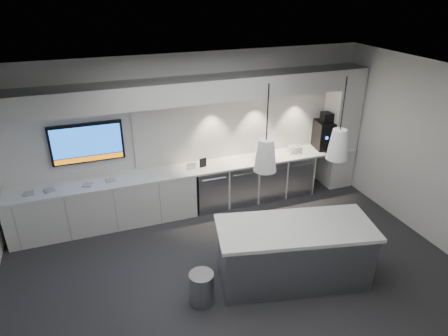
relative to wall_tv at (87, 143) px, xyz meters
name	(u,v)px	position (x,y,z in m)	size (l,w,h in m)	color
floor	(238,276)	(1.90, -2.45, -1.56)	(7.00, 7.00, 0.00)	#2B2B2E
ceiling	(241,84)	(1.90, -2.45, 1.44)	(7.00, 7.00, 0.00)	black
wall_back	(191,132)	(1.90, 0.05, -0.06)	(7.00, 7.00, 0.00)	white
wall_front	(349,323)	(1.90, -4.95, -0.06)	(7.00, 7.00, 0.00)	white
wall_right	(435,157)	(5.40, -2.45, -0.06)	(7.00, 7.00, 0.00)	white
back_counter	(197,168)	(1.90, -0.27, -0.68)	(6.80, 0.65, 0.04)	white
left_base_cabinets	(105,204)	(0.15, -0.27, -1.13)	(3.30, 0.63, 0.86)	silver
fridge_unit_a	(209,187)	(2.15, -0.27, -1.13)	(0.60, 0.61, 0.85)	#95979D
fridge_unit_b	(239,182)	(2.78, -0.27, -1.13)	(0.60, 0.61, 0.85)	#95979D
fridge_unit_c	(267,177)	(3.41, -0.27, -1.13)	(0.60, 0.61, 0.85)	#95979D
fridge_unit_d	(294,173)	(4.04, -0.27, -1.13)	(0.60, 0.61, 0.85)	#95979D
backsplash	(249,123)	(3.10, 0.03, -0.01)	(4.60, 0.03, 1.30)	silver
soffit	(194,90)	(1.90, -0.25, 0.84)	(6.90, 0.60, 0.40)	silver
column	(340,128)	(5.10, -0.25, -0.26)	(0.55, 0.55, 2.60)	silver
wall_tv	(87,143)	(0.00, 0.00, 0.00)	(1.25, 0.07, 0.72)	black
island	(294,253)	(2.65, -2.78, -1.08)	(2.42, 1.43, 0.96)	#95979D
bin	(202,288)	(1.22, -2.77, -1.31)	(0.35, 0.35, 0.49)	#95979D
coffee_machine	(326,133)	(4.75, -0.25, -0.34)	(0.50, 0.66, 0.78)	black
sign_black	(203,163)	(2.02, -0.30, -0.57)	(0.14, 0.02, 0.18)	black
sign_white	(191,166)	(1.78, -0.33, -0.59)	(0.18, 0.02, 0.14)	white
cup_cluster	(295,149)	(4.02, -0.29, -0.58)	(0.28, 0.18, 0.15)	white
tray_a	(29,193)	(-1.04, -0.32, -0.65)	(0.16, 0.16, 0.03)	#ACACAC
tray_b	(49,190)	(-0.72, -0.32, -0.65)	(0.16, 0.16, 0.03)	#ACACAC
tray_c	(88,185)	(-0.09, -0.33, -0.65)	(0.16, 0.16, 0.03)	#ACACAC
tray_d	(110,180)	(0.30, -0.28, -0.65)	(0.16, 0.16, 0.03)	#ACACAC
pendant_left	(266,155)	(2.11, -2.78, 0.59)	(0.29, 0.29, 1.12)	silver
pendant_right	(338,144)	(3.19, -2.78, 0.59)	(0.29, 0.29, 1.12)	silver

